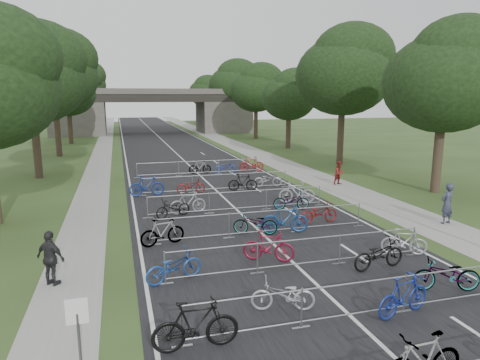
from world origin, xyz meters
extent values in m
cube|color=black|center=(0.00, 50.00, 0.01)|extent=(11.00, 140.00, 0.01)
cube|color=gray|center=(8.00, 50.00, 0.01)|extent=(3.00, 140.00, 0.01)
cube|color=gray|center=(-7.50, 50.00, 0.01)|extent=(2.00, 140.00, 0.01)
cube|color=silver|center=(0.00, 50.00, 0.00)|extent=(0.12, 140.00, 0.00)
cube|color=#4F4B46|center=(-11.50, 65.00, 2.50)|extent=(8.00, 8.00, 5.00)
cube|color=#4F4B46|center=(11.50, 65.00, 2.50)|extent=(8.00, 8.00, 5.00)
cube|color=black|center=(0.00, 65.00, 5.60)|extent=(30.00, 8.00, 1.20)
cube|color=#4F4B46|center=(0.00, 61.20, 6.60)|extent=(30.00, 0.40, 0.90)
cube|color=#4F4B46|center=(0.00, 68.80, 6.60)|extent=(30.00, 0.40, 0.90)
cylinder|color=#4C4C51|center=(-6.80, 3.00, 0.75)|extent=(0.06, 0.06, 1.50)
cube|color=white|center=(-6.80, 3.00, 1.55)|extent=(0.45, 0.04, 0.55)
cylinder|color=#33261C|center=(13.00, 16.00, 2.24)|extent=(0.56, 0.56, 4.48)
ellipsoid|color=black|center=(13.00, 16.00, 6.63)|extent=(7.17, 7.17, 5.88)
sphere|color=black|center=(13.60, 15.50, 8.06)|extent=(5.73, 5.73, 5.73)
sphere|color=black|center=(12.50, 16.50, 5.73)|extent=(4.66, 4.66, 4.66)
cylinder|color=#33261C|center=(-11.50, 28.00, 2.36)|extent=(0.56, 0.56, 4.72)
ellipsoid|color=black|center=(-11.50, 28.00, 6.99)|extent=(7.56, 7.56, 6.20)
sphere|color=black|center=(-10.90, 27.50, 8.50)|extent=(6.05, 6.05, 6.05)
sphere|color=black|center=(-12.00, 28.50, 6.05)|extent=(4.91, 4.91, 4.91)
cylinder|color=#33261C|center=(13.00, 28.00, 2.55)|extent=(0.56, 0.56, 5.11)
ellipsoid|color=black|center=(13.00, 28.00, 7.56)|extent=(8.18, 8.18, 6.70)
sphere|color=black|center=(13.60, 27.50, 9.20)|extent=(6.54, 6.54, 6.54)
sphere|color=black|center=(12.50, 28.50, 6.54)|extent=(5.31, 5.31, 5.31)
cylinder|color=#33261C|center=(-11.50, 40.00, 2.62)|extent=(0.56, 0.56, 5.25)
ellipsoid|color=black|center=(-11.50, 40.00, 7.77)|extent=(8.40, 8.40, 6.89)
sphere|color=black|center=(-10.90, 39.50, 9.45)|extent=(6.72, 6.72, 6.72)
sphere|color=black|center=(-12.00, 40.50, 6.72)|extent=(5.46, 5.46, 5.46)
cylinder|color=#33261C|center=(13.00, 40.00, 1.92)|extent=(0.56, 0.56, 3.85)
ellipsoid|color=black|center=(13.00, 40.00, 5.70)|extent=(6.16, 6.16, 5.05)
sphere|color=black|center=(13.60, 39.50, 6.93)|extent=(4.93, 4.93, 4.93)
sphere|color=black|center=(12.50, 40.50, 4.93)|extent=(4.00, 4.00, 4.00)
cylinder|color=#33261C|center=(-11.50, 52.00, 2.10)|extent=(0.56, 0.56, 4.20)
ellipsoid|color=black|center=(-11.50, 52.00, 6.22)|extent=(6.72, 6.72, 5.51)
sphere|color=black|center=(-10.90, 51.50, 7.56)|extent=(5.38, 5.38, 5.38)
sphere|color=black|center=(-12.00, 52.50, 5.38)|extent=(4.37, 4.37, 4.37)
cylinder|color=#33261C|center=(13.00, 52.00, 2.24)|extent=(0.56, 0.56, 4.48)
ellipsoid|color=black|center=(13.00, 52.00, 6.63)|extent=(7.17, 7.17, 5.88)
sphere|color=black|center=(13.60, 51.50, 8.06)|extent=(5.73, 5.73, 5.73)
sphere|color=black|center=(12.50, 52.50, 5.73)|extent=(4.66, 4.66, 4.66)
cylinder|color=#33261C|center=(-11.50, 64.00, 2.36)|extent=(0.56, 0.56, 4.72)
ellipsoid|color=black|center=(-11.50, 64.00, 6.99)|extent=(7.56, 7.56, 6.20)
sphere|color=black|center=(-10.90, 63.50, 8.50)|extent=(6.05, 6.05, 6.05)
sphere|color=black|center=(-12.00, 64.50, 6.05)|extent=(4.91, 4.91, 4.91)
cylinder|color=#33261C|center=(13.00, 64.00, 2.55)|extent=(0.56, 0.56, 5.11)
ellipsoid|color=black|center=(13.00, 64.00, 7.56)|extent=(8.18, 8.18, 6.70)
sphere|color=black|center=(13.60, 63.50, 9.20)|extent=(6.54, 6.54, 6.54)
sphere|color=black|center=(12.50, 64.50, 6.54)|extent=(5.31, 5.31, 5.31)
cylinder|color=#33261C|center=(-11.50, 76.00, 2.62)|extent=(0.56, 0.56, 5.25)
ellipsoid|color=black|center=(-11.50, 76.00, 7.77)|extent=(8.40, 8.40, 6.89)
sphere|color=black|center=(-10.90, 75.50, 9.45)|extent=(6.72, 6.72, 6.72)
sphere|color=black|center=(-12.00, 76.50, 6.72)|extent=(5.46, 5.46, 5.46)
cylinder|color=#33261C|center=(13.00, 76.00, 1.92)|extent=(0.56, 0.56, 3.85)
ellipsoid|color=black|center=(13.00, 76.00, 5.70)|extent=(6.16, 6.16, 5.05)
sphere|color=black|center=(13.60, 75.50, 6.93)|extent=(4.93, 4.93, 4.93)
sphere|color=black|center=(12.50, 76.50, 4.93)|extent=(4.00, 4.00, 4.00)
cylinder|color=#33261C|center=(-11.50, 88.00, 2.10)|extent=(0.56, 0.56, 4.20)
ellipsoid|color=black|center=(-11.50, 88.00, 6.22)|extent=(6.72, 6.72, 5.51)
sphere|color=black|center=(-10.90, 87.50, 7.56)|extent=(5.38, 5.38, 5.38)
sphere|color=black|center=(-12.00, 88.50, 5.38)|extent=(4.37, 4.37, 4.37)
cylinder|color=#33261C|center=(13.00, 88.00, 2.24)|extent=(0.56, 0.56, 4.48)
ellipsoid|color=black|center=(13.00, 88.00, 6.63)|extent=(7.17, 7.17, 5.88)
sphere|color=black|center=(13.60, 87.50, 8.06)|extent=(5.73, 5.73, 5.73)
sphere|color=black|center=(12.50, 88.50, 5.73)|extent=(4.66, 4.66, 4.66)
cylinder|color=#95989D|center=(0.00, 3.60, 1.05)|extent=(9.20, 0.04, 0.04)
cylinder|color=#95989D|center=(0.00, 3.60, 0.18)|extent=(9.20, 0.04, 0.04)
cylinder|color=#95989D|center=(-4.60, 3.60, 0.55)|extent=(0.05, 0.05, 1.10)
cube|color=#95989D|center=(-4.60, 3.60, 0.01)|extent=(0.50, 0.08, 0.03)
cylinder|color=#95989D|center=(-1.53, 3.60, 0.55)|extent=(0.05, 0.05, 1.10)
cube|color=#95989D|center=(-1.53, 3.60, 0.01)|extent=(0.50, 0.08, 0.03)
cylinder|color=#95989D|center=(1.53, 3.60, 0.55)|extent=(0.05, 0.05, 1.10)
cube|color=#95989D|center=(1.53, 3.60, 0.01)|extent=(0.50, 0.08, 0.03)
cylinder|color=#95989D|center=(0.00, 7.20, 1.05)|extent=(9.20, 0.04, 0.04)
cylinder|color=#95989D|center=(0.00, 7.20, 0.18)|extent=(9.20, 0.04, 0.04)
cylinder|color=#95989D|center=(-4.60, 7.20, 0.55)|extent=(0.05, 0.05, 1.10)
cube|color=#95989D|center=(-4.60, 7.20, 0.01)|extent=(0.50, 0.08, 0.03)
cylinder|color=#95989D|center=(-1.53, 7.20, 0.55)|extent=(0.05, 0.05, 1.10)
cube|color=#95989D|center=(-1.53, 7.20, 0.01)|extent=(0.50, 0.08, 0.03)
cylinder|color=#95989D|center=(1.53, 7.20, 0.55)|extent=(0.05, 0.05, 1.10)
cube|color=#95989D|center=(1.53, 7.20, 0.01)|extent=(0.50, 0.08, 0.03)
cylinder|color=#95989D|center=(4.60, 7.20, 0.55)|extent=(0.05, 0.05, 1.10)
cube|color=#95989D|center=(4.60, 7.20, 0.01)|extent=(0.50, 0.08, 0.03)
cylinder|color=#95989D|center=(0.00, 11.00, 1.05)|extent=(9.20, 0.04, 0.04)
cylinder|color=#95989D|center=(0.00, 11.00, 0.18)|extent=(9.20, 0.04, 0.04)
cylinder|color=#95989D|center=(-4.60, 11.00, 0.55)|extent=(0.05, 0.05, 1.10)
cube|color=#95989D|center=(-4.60, 11.00, 0.01)|extent=(0.50, 0.08, 0.03)
cylinder|color=#95989D|center=(-1.53, 11.00, 0.55)|extent=(0.05, 0.05, 1.10)
cube|color=#95989D|center=(-1.53, 11.00, 0.01)|extent=(0.50, 0.08, 0.03)
cylinder|color=#95989D|center=(1.53, 11.00, 0.55)|extent=(0.05, 0.05, 1.10)
cube|color=#95989D|center=(1.53, 11.00, 0.01)|extent=(0.50, 0.08, 0.03)
cylinder|color=#95989D|center=(4.60, 11.00, 0.55)|extent=(0.05, 0.05, 1.10)
cube|color=#95989D|center=(4.60, 11.00, 0.01)|extent=(0.50, 0.08, 0.03)
cylinder|color=#95989D|center=(0.00, 15.00, 1.05)|extent=(9.20, 0.04, 0.04)
cylinder|color=#95989D|center=(0.00, 15.00, 0.18)|extent=(9.20, 0.04, 0.04)
cylinder|color=#95989D|center=(-4.60, 15.00, 0.55)|extent=(0.05, 0.05, 1.10)
cube|color=#95989D|center=(-4.60, 15.00, 0.01)|extent=(0.50, 0.08, 0.03)
cylinder|color=#95989D|center=(-1.53, 15.00, 0.55)|extent=(0.05, 0.05, 1.10)
cube|color=#95989D|center=(-1.53, 15.00, 0.01)|extent=(0.50, 0.08, 0.03)
cylinder|color=#95989D|center=(1.53, 15.00, 0.55)|extent=(0.05, 0.05, 1.10)
cube|color=#95989D|center=(1.53, 15.00, 0.01)|extent=(0.50, 0.08, 0.03)
cylinder|color=#95989D|center=(4.60, 15.00, 0.55)|extent=(0.05, 0.05, 1.10)
cube|color=#95989D|center=(4.60, 15.00, 0.01)|extent=(0.50, 0.08, 0.03)
cylinder|color=#95989D|center=(0.00, 20.00, 1.05)|extent=(9.20, 0.04, 0.04)
cylinder|color=#95989D|center=(0.00, 20.00, 0.18)|extent=(9.20, 0.04, 0.04)
cylinder|color=#95989D|center=(-4.60, 20.00, 0.55)|extent=(0.05, 0.05, 1.10)
cube|color=#95989D|center=(-4.60, 20.00, 0.01)|extent=(0.50, 0.08, 0.03)
cylinder|color=#95989D|center=(-1.53, 20.00, 0.55)|extent=(0.05, 0.05, 1.10)
cube|color=#95989D|center=(-1.53, 20.00, 0.01)|extent=(0.50, 0.08, 0.03)
cylinder|color=#95989D|center=(1.53, 20.00, 0.55)|extent=(0.05, 0.05, 1.10)
cube|color=#95989D|center=(1.53, 20.00, 0.01)|extent=(0.50, 0.08, 0.03)
cylinder|color=#95989D|center=(4.60, 20.00, 0.55)|extent=(0.05, 0.05, 1.10)
cube|color=#95989D|center=(4.60, 20.00, 0.01)|extent=(0.50, 0.08, 0.03)
cylinder|color=#95989D|center=(0.00, 26.00, 1.05)|extent=(9.20, 0.04, 0.04)
cylinder|color=#95989D|center=(0.00, 26.00, 0.18)|extent=(9.20, 0.04, 0.04)
cylinder|color=#95989D|center=(-4.60, 26.00, 0.55)|extent=(0.05, 0.05, 1.10)
cube|color=#95989D|center=(-4.60, 26.00, 0.01)|extent=(0.50, 0.08, 0.03)
cylinder|color=#95989D|center=(-1.53, 26.00, 0.55)|extent=(0.05, 0.05, 1.10)
cube|color=#95989D|center=(-1.53, 26.00, 0.01)|extent=(0.50, 0.08, 0.03)
cylinder|color=#95989D|center=(1.53, 26.00, 0.55)|extent=(0.05, 0.05, 1.10)
cube|color=#95989D|center=(1.53, 26.00, 0.01)|extent=(0.50, 0.08, 0.03)
cylinder|color=#95989D|center=(4.60, 26.00, 0.55)|extent=(0.05, 0.05, 1.10)
cube|color=#95989D|center=(4.60, 26.00, 0.01)|extent=(0.50, 0.08, 0.03)
imported|color=#95989D|center=(-0.06, 0.88, 0.57)|extent=(1.92, 0.60, 1.14)
imported|color=black|center=(-4.30, 3.39, 0.62)|extent=(2.07, 0.60, 1.24)
imported|color=#B3B3BB|center=(-1.65, 4.57, 0.47)|extent=(1.88, 1.10, 0.93)
imported|color=navy|center=(1.38, 3.44, 0.57)|extent=(1.98, 0.98, 1.14)
imported|color=#95989D|center=(3.58, 4.34, 0.53)|extent=(2.14, 1.28, 1.06)
imported|color=#1B4499|center=(-4.30, 7.34, 0.51)|extent=(2.06, 1.27, 1.02)
imported|color=maroon|center=(-0.81, 8.12, 0.56)|extent=(1.90, 1.34, 1.13)
imported|color=black|center=(2.59, 6.41, 0.54)|extent=(2.12, 0.96, 1.07)
imported|color=#A9AAB1|center=(4.30, 7.34, 0.51)|extent=(1.72, 1.15, 1.01)
imported|color=#95989D|center=(-4.30, 10.87, 0.55)|extent=(1.91, 0.96, 1.11)
imported|color=#95989D|center=(-0.32, 11.15, 0.50)|extent=(2.00, 1.30, 0.99)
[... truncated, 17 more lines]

